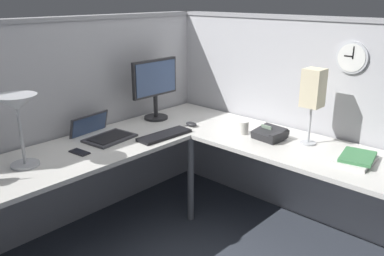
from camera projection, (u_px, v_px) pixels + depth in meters
name	position (u px, v px, depth m)	size (l,w,h in m)	color
ground_plane	(192.00, 235.00, 3.04)	(6.80, 6.80, 0.00)	#383D47
cubicle_wall_back	(77.00, 122.00, 3.09)	(2.57, 0.12, 1.58)	#B2B2B7
cubicle_wall_right	(289.00, 117.00, 3.22)	(0.12, 2.37, 1.58)	#B2B2B7
desk	(182.00, 165.00, 2.71)	(2.35, 2.15, 0.73)	silver
monitor	(155.00, 85.00, 3.30)	(0.46, 0.20, 0.50)	#232326
laptop	(101.00, 133.00, 2.95)	(0.38, 0.42, 0.22)	#38383D
keyboard	(165.00, 135.00, 2.96)	(0.43, 0.14, 0.02)	black
computer_mouse	(191.00, 124.00, 3.19)	(0.06, 0.10, 0.03)	#232326
desk_lamp_dome	(17.00, 109.00, 2.34)	(0.24, 0.24, 0.44)	#B7BABF
cell_phone	(80.00, 152.00, 2.65)	(0.07, 0.14, 0.01)	black
office_phone	(270.00, 134.00, 2.90)	(0.21, 0.23, 0.11)	#232326
book_stack	(356.00, 159.00, 2.51)	(0.31, 0.24, 0.04)	silver
desk_lamp_paper	(313.00, 90.00, 2.70)	(0.13, 0.13, 0.53)	#B7BABF
coffee_mug	(243.00, 128.00, 3.01)	(0.08, 0.08, 0.10)	silver
wall_clock	(352.00, 58.00, 2.72)	(0.04, 0.22, 0.22)	#B7BABF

